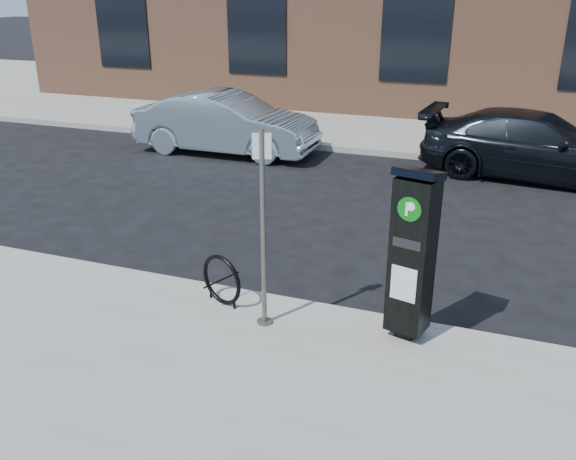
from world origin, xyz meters
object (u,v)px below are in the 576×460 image
at_px(parking_kiosk, 412,253).
at_px(car_dark, 536,146).
at_px(sign_pole, 263,232).
at_px(car_silver, 226,123).
at_px(bike_rack, 222,280).

height_order(parking_kiosk, car_dark, parking_kiosk).
xyz_separation_m(parking_kiosk, sign_pole, (-1.66, -0.31, 0.13)).
bearing_deg(car_silver, car_dark, -86.74).
height_order(parking_kiosk, car_silver, parking_kiosk).
distance_m(parking_kiosk, car_silver, 9.37).
xyz_separation_m(bike_rack, car_silver, (-3.48, 7.36, 0.27)).
xyz_separation_m(sign_pole, car_dark, (3.06, 8.06, -0.62)).
bearing_deg(car_dark, sign_pole, 164.77).
relative_size(car_silver, car_dark, 0.93).
xyz_separation_m(car_silver, car_dark, (7.24, 0.44, -0.04)).
bearing_deg(car_silver, parking_kiosk, -141.60).
relative_size(bike_rack, car_dark, 0.14).
height_order(sign_pole, car_silver, sign_pole).
distance_m(bike_rack, car_silver, 8.14).
relative_size(bike_rack, car_silver, 0.15).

